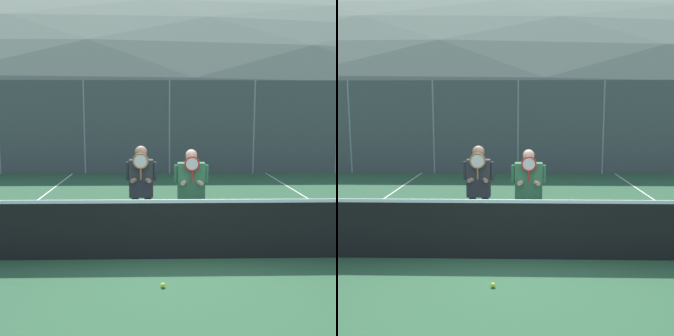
% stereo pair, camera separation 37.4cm
% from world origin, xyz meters
% --- Properties ---
extents(ground_plane, '(120.00, 120.00, 0.00)m').
position_xyz_m(ground_plane, '(0.00, 0.00, 0.00)').
color(ground_plane, '#2D5B38').
extents(hill_distant, '(142.97, 79.43, 27.80)m').
position_xyz_m(hill_distant, '(0.00, 49.59, 0.00)').
color(hill_distant, slate).
rests_on(hill_distant, ground_plane).
extents(clubhouse_building, '(21.09, 5.50, 3.32)m').
position_xyz_m(clubhouse_building, '(-0.67, 17.87, 1.68)').
color(clubhouse_building, beige).
rests_on(clubhouse_building, ground_plane).
extents(fence_back, '(18.98, 0.06, 3.45)m').
position_xyz_m(fence_back, '(0.00, 9.10, 1.72)').
color(fence_back, gray).
rests_on(fence_back, ground_plane).
extents(tennis_net, '(9.79, 0.09, 1.08)m').
position_xyz_m(tennis_net, '(0.00, 0.00, 0.51)').
color(tennis_net, gray).
rests_on(tennis_net, ground_plane).
extents(court_line_left_sideline, '(0.05, 16.00, 0.01)m').
position_xyz_m(court_line_left_sideline, '(-3.64, 3.00, 0.00)').
color(court_line_left_sideline, white).
rests_on(court_line_left_sideline, ground_plane).
extents(court_line_right_sideline, '(0.05, 16.00, 0.01)m').
position_xyz_m(court_line_right_sideline, '(3.64, 3.00, 0.00)').
color(court_line_right_sideline, white).
rests_on(court_line_right_sideline, ground_plane).
extents(player_leftmost, '(0.56, 0.34, 1.77)m').
position_xyz_m(player_leftmost, '(-0.72, 0.87, 1.05)').
color(player_leftmost, '#232838').
rests_on(player_leftmost, ground_plane).
extents(player_center_left, '(0.62, 0.34, 1.71)m').
position_xyz_m(player_center_left, '(0.17, 0.84, 1.01)').
color(player_center_left, black).
rests_on(player_center_left, ground_plane).
extents(car_far_left, '(4.61, 2.08, 1.73)m').
position_xyz_m(car_far_left, '(-6.00, 11.82, 0.89)').
color(car_far_left, slate).
rests_on(car_far_left, ground_plane).
extents(car_left_of_center, '(4.72, 1.91, 1.73)m').
position_xyz_m(car_left_of_center, '(-0.48, 11.76, 0.89)').
color(car_left_of_center, '#285638').
rests_on(car_left_of_center, ground_plane).
extents(car_center, '(4.72, 2.08, 1.67)m').
position_xyz_m(car_center, '(5.10, 12.21, 0.86)').
color(car_center, '#285638').
rests_on(car_center, ground_plane).
extents(tennis_ball_on_court, '(0.07, 0.07, 0.07)m').
position_xyz_m(tennis_ball_on_court, '(-0.36, -1.11, 0.03)').
color(tennis_ball_on_court, '#CCDB33').
rests_on(tennis_ball_on_court, ground_plane).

